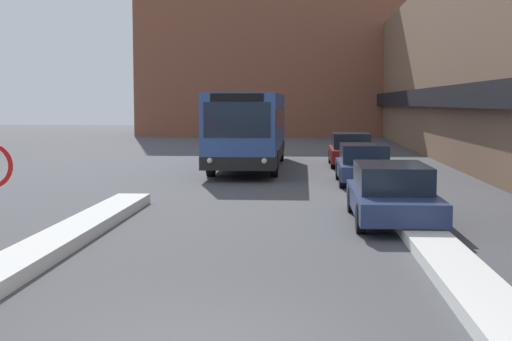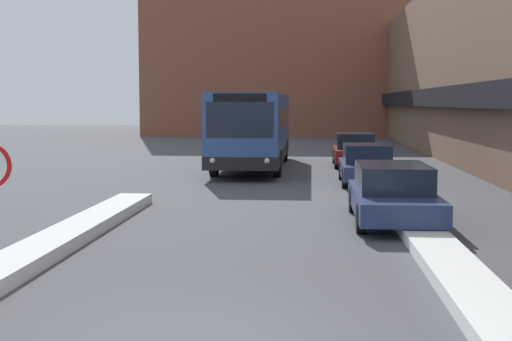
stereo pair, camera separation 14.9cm
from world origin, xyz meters
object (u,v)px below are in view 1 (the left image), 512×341
Objects in this scene: parked_car_front at (392,193)px; parked_car_back at (351,150)px; parked_car_middle at (364,164)px; city_bus at (250,128)px.

parked_car_back reaches higher than parked_car_front.
parked_car_middle is 6.96m from parked_car_back.
city_bus is 14.27m from parked_car_front.
city_bus is 2.44× the size of parked_car_front.
city_bus is at bearing -162.34° from parked_car_back.
parked_car_front is at bearing -90.00° from parked_car_back.
parked_car_front is at bearing -90.00° from parked_car_middle.
city_bus reaches higher than parked_car_front.
city_bus reaches higher than parked_car_back.
city_bus is 2.75× the size of parked_car_middle.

